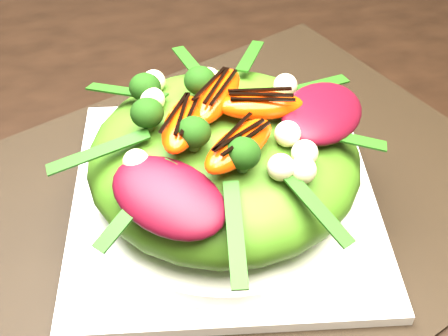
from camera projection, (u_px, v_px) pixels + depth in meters
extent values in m
cube|color=black|center=(94.00, 257.00, 0.51)|extent=(1.60, 0.90, 0.75)
cube|color=black|center=(224.00, 204.00, 0.52)|extent=(0.62, 0.55, 0.00)
cube|color=silver|center=(224.00, 199.00, 0.52)|extent=(0.30, 0.30, 0.01)
cylinder|color=white|center=(224.00, 188.00, 0.51)|extent=(0.31, 0.31, 0.02)
ellipsoid|color=#406F14|center=(224.00, 157.00, 0.49)|extent=(0.22, 0.22, 0.08)
ellipsoid|color=#440713|center=(322.00, 113.00, 0.47)|extent=(0.10, 0.10, 0.02)
ellipsoid|color=#F73104|center=(197.00, 90.00, 0.47)|extent=(0.07, 0.06, 0.02)
sphere|color=#0D3409|center=(151.00, 86.00, 0.47)|extent=(0.04, 0.04, 0.04)
sphere|color=beige|center=(275.00, 129.00, 0.44)|extent=(0.02, 0.02, 0.02)
cube|color=black|center=(196.00, 80.00, 0.47)|extent=(0.04, 0.03, 0.00)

